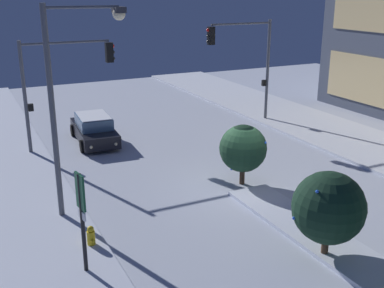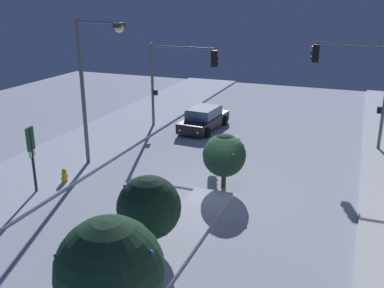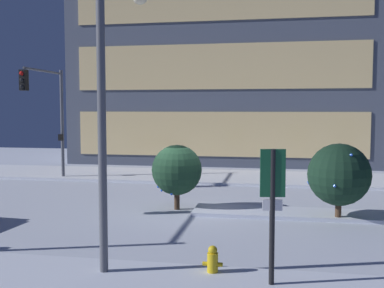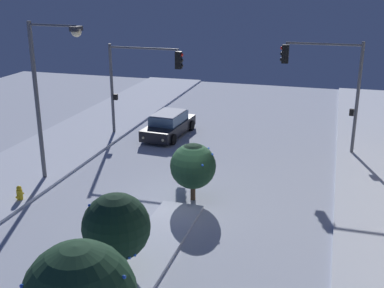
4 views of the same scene
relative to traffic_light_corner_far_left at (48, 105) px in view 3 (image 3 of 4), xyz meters
name	(u,v)px [view 3 (image 3 of 4)]	position (x,y,z in m)	size (l,w,h in m)	color
ground	(183,212)	(8.51, -5.53, -4.25)	(52.00, 52.00, 0.00)	silver
curb_strip_far	(213,177)	(8.51, 3.43, -4.18)	(52.00, 5.20, 0.14)	silver
median_strip	(312,214)	(13.43, -5.40, -4.18)	(9.00, 1.80, 0.14)	silver
traffic_light_corner_far_left	(48,105)	(0.00, 0.00, 0.00)	(0.32, 4.35, 6.20)	#565960
street_lamp_arched	(115,73)	(8.09, -12.02, 0.67)	(0.61, 2.75, 7.52)	#565960
fire_hydrant	(213,262)	(10.58, -12.35, -3.87)	(0.48, 0.26, 0.78)	gold
parking_info_sign	(272,200)	(11.97, -12.87, -2.22)	(0.55, 0.14, 3.15)	black
decorated_tree_median	(339,175)	(14.28, -5.98, -2.57)	(2.23, 2.23, 2.79)	#473323
decorated_tree_left_of_median	(177,170)	(8.18, -5.19, -2.66)	(2.00, 2.00, 2.60)	#473323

